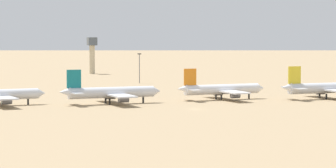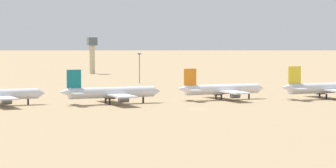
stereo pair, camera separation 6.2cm
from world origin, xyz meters
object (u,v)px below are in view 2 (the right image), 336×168
parked_jet_orange_4 (221,89)px  control_tower (92,52)px  parked_jet_teal_3 (111,93)px  parked_jet_yellow_5 (326,88)px  light_pole_mid (139,66)px

parked_jet_orange_4 → control_tower: size_ratio=1.72×
parked_jet_teal_3 → parked_jet_orange_4: size_ratio=1.04×
parked_jet_yellow_5 → parked_jet_teal_3: bearing=173.4°
parked_jet_teal_3 → parked_jet_orange_4: parked_jet_teal_3 is taller
parked_jet_teal_3 → light_pole_mid: bearing=64.9°
parked_jet_orange_4 → parked_jet_teal_3: bearing=-179.1°
parked_jet_orange_4 → parked_jet_yellow_5: (39.36, -9.27, 0.23)m
control_tower → parked_jet_orange_4: bearing=-89.3°
control_tower → light_pole_mid: size_ratio=1.46×
control_tower → light_pole_mid: 91.01m
parked_jet_yellow_5 → control_tower: (-41.65, 201.79, 8.67)m
parked_jet_orange_4 → light_pole_mid: size_ratio=2.51×
parked_jet_yellow_5 → light_pole_mid: (-40.58, 110.89, 4.30)m
parked_jet_teal_3 → control_tower: bearing=75.0°
parked_jet_teal_3 → control_tower: control_tower is taller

